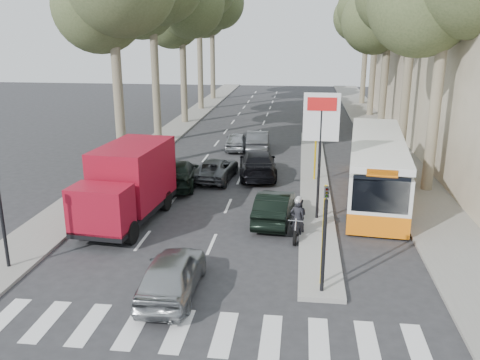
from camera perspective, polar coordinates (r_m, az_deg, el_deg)
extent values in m
plane|color=#28282B|center=(18.19, -1.46, -9.86)|extent=(120.00, 120.00, 0.00)
cube|color=gray|center=(42.34, 15.24, 5.09)|extent=(3.20, 70.00, 0.12)
cube|color=gray|center=(46.03, -6.32, 6.47)|extent=(2.40, 64.00, 0.12)
cube|color=gray|center=(28.28, 8.32, -0.04)|extent=(1.50, 26.00, 0.16)
cube|color=#B7A88E|center=(51.78, 22.39, 15.33)|extent=(11.00, 20.00, 16.00)
cylinder|color=yellow|center=(16.41, 9.34, -6.42)|extent=(0.10, 0.10, 3.50)
cylinder|color=yellow|center=(22.06, 8.79, -0.33)|extent=(0.10, 0.10, 3.50)
cylinder|color=yellow|center=(27.85, 8.46, 3.25)|extent=(0.10, 0.10, 3.50)
cylinder|color=black|center=(21.83, 8.89, 1.80)|extent=(0.12, 0.12, 5.20)
cube|color=white|center=(21.41, 9.12, 6.98)|extent=(1.50, 0.10, 2.00)
cube|color=red|center=(21.27, 9.20, 8.41)|extent=(1.20, 0.02, 0.55)
cylinder|color=black|center=(16.01, 9.38, -7.61)|extent=(0.12, 0.12, 3.20)
imported|color=black|center=(15.46, 9.64, -2.54)|extent=(0.16, 0.41, 1.00)
cylinder|color=black|center=(19.26, -25.04, -4.78)|extent=(0.12, 0.12, 3.20)
cylinder|color=#6B604C|center=(30.22, -13.47, 8.75)|extent=(0.56, 0.56, 8.40)
sphere|color=#3E4B2A|center=(30.91, -15.57, 18.27)|extent=(5.20, 5.20, 5.20)
cylinder|color=#6B604C|center=(37.78, -9.45, 10.90)|extent=(0.56, 0.56, 8.96)
sphere|color=#3E4B2A|center=(38.51, -11.11, 19.04)|extent=(5.20, 5.20, 5.20)
cylinder|color=#6B604C|center=(45.47, -6.35, 11.43)|extent=(0.56, 0.56, 8.12)
sphere|color=#3E4B2A|center=(46.12, -7.65, 17.59)|extent=(5.20, 5.20, 5.20)
sphere|color=#3E4B2A|center=(44.36, -5.66, 19.20)|extent=(5.80, 5.80, 5.80)
cylinder|color=#6B604C|center=(53.24, -4.50, 12.98)|extent=(0.56, 0.56, 9.52)
sphere|color=#3E4B2A|center=(53.98, -5.62, 19.15)|extent=(5.20, 5.20, 5.20)
cylinder|color=#6B604C|center=(61.13, -3.09, 13.08)|extent=(0.56, 0.56, 8.68)
sphere|color=#3E4B2A|center=(61.80, -4.03, 17.99)|extent=(5.20, 5.20, 5.20)
sphere|color=#3E4B2A|center=(60.14, -2.43, 19.24)|extent=(5.80, 5.80, 5.80)
cylinder|color=#6B604C|center=(27.20, 21.02, 7.27)|extent=(0.56, 0.56, 8.40)
sphere|color=#3E4B2A|center=(27.31, 19.74, 18.21)|extent=(5.20, 5.20, 5.20)
cylinder|color=#6B604C|center=(34.93, 18.20, 10.09)|extent=(0.56, 0.56, 9.24)
cylinder|color=#6B604C|center=(42.81, 15.86, 10.40)|extent=(0.56, 0.56, 7.84)
sphere|color=#3E4B2A|center=(43.06, 14.89, 16.87)|extent=(5.20, 5.20, 5.20)
sphere|color=#3E4B2A|center=(41.99, 17.96, 18.18)|extent=(5.80, 5.80, 5.80)
cylinder|color=#6B604C|center=(50.66, 14.69, 12.01)|extent=(0.56, 0.56, 8.96)
sphere|color=#3E4B2A|center=(51.04, 13.90, 18.22)|extent=(5.20, 5.20, 5.20)
cylinder|color=#6B604C|center=(58.62, 13.77, 12.35)|extent=(0.56, 0.56, 8.40)
sphere|color=#3E4B2A|center=(58.99, 13.05, 17.39)|extent=(5.20, 5.20, 5.20)
sphere|color=#3E4B2A|center=(57.85, 15.24, 18.46)|extent=(5.80, 5.80, 5.80)
imported|color=#989B9F|center=(16.39, -7.65, -10.38)|extent=(1.73, 4.18, 1.42)
imported|color=black|center=(22.16, 3.89, -3.00)|extent=(1.76, 4.23, 1.36)
imported|color=#43464A|center=(28.36, -2.79, 1.25)|extent=(2.30, 4.43, 1.19)
imported|color=black|center=(28.89, 2.01, 1.83)|extent=(2.61, 5.25, 1.47)
imported|color=#9FA2A6|center=(35.38, -0.40, 4.40)|extent=(1.58, 3.64, 1.22)
imported|color=#494C50|center=(35.31, 2.03, 4.48)|extent=(1.62, 4.20, 1.37)
imported|color=black|center=(27.25, -6.97, 0.73)|extent=(2.50, 5.03, 1.40)
cube|color=black|center=(22.52, -12.46, -3.36)|extent=(2.82, 6.37, 0.26)
cylinder|color=black|center=(21.30, -17.26, -5.21)|extent=(0.39, 0.95, 0.93)
cylinder|color=black|center=(20.40, -12.16, -5.79)|extent=(0.39, 0.95, 0.93)
cylinder|color=black|center=(24.56, -12.88, -1.95)|extent=(0.39, 0.95, 0.93)
cylinder|color=black|center=(23.78, -8.36, -2.31)|extent=(0.39, 0.95, 0.93)
cube|color=maroon|center=(20.21, -15.36, -3.10)|extent=(2.39, 1.64, 1.75)
cube|color=black|center=(19.59, -16.29, -3.17)|extent=(2.06, 0.27, 0.93)
cube|color=maroon|center=(22.80, -11.85, 0.74)|extent=(2.75, 4.53, 2.58)
cube|color=orange|center=(26.40, 14.86, -0.60)|extent=(3.65, 11.60, 0.89)
cube|color=white|center=(26.08, 15.05, 1.90)|extent=(3.65, 11.60, 1.49)
cube|color=black|center=(26.01, 15.10, 2.54)|extent=(3.63, 11.15, 0.84)
cube|color=white|center=(25.84, 15.23, 4.24)|extent=(3.65, 11.60, 0.30)
cube|color=black|center=(20.59, 15.51, -1.60)|extent=(2.18, 0.29, 1.49)
cube|color=orange|center=(20.34, 15.70, 0.73)|extent=(1.19, 0.18, 0.32)
cylinder|color=black|center=(22.93, 12.26, -3.29)|extent=(0.38, 0.98, 0.95)
cylinder|color=black|center=(23.05, 17.84, -3.63)|extent=(0.38, 0.98, 0.95)
cylinder|color=black|center=(29.69, 12.53, 1.27)|extent=(0.38, 0.98, 0.95)
cylinder|color=black|center=(29.78, 16.83, 0.99)|extent=(0.38, 0.98, 0.95)
cylinder|color=black|center=(19.99, 6.17, -6.47)|extent=(0.15, 0.61, 0.60)
cylinder|color=black|center=(21.29, 6.60, -5.01)|extent=(0.15, 0.61, 0.60)
cylinder|color=silver|center=(19.92, 6.22, -5.45)|extent=(0.09, 0.38, 0.75)
cube|color=black|center=(20.64, 6.41, -5.35)|extent=(0.27, 0.72, 0.28)
cube|color=black|center=(20.37, 6.38, -4.89)|extent=(0.32, 0.45, 0.21)
cube|color=black|center=(20.83, 6.52, -4.57)|extent=(0.32, 0.63, 0.11)
cylinder|color=silver|center=(19.86, 6.27, -4.59)|extent=(0.58, 0.09, 0.04)
imported|color=black|center=(20.49, 6.45, -4.28)|extent=(0.61, 0.43, 1.58)
imported|color=black|center=(20.85, 6.56, -4.05)|extent=(0.76, 0.47, 1.48)
sphere|color=#B2B2B7|center=(20.19, 6.51, -2.36)|extent=(0.26, 0.26, 0.26)
sphere|color=#B2B2B7|center=(20.58, 6.62, -2.16)|extent=(0.26, 0.26, 0.26)
imported|color=#3E314A|center=(26.44, 17.06, 0.03)|extent=(0.71, 1.00, 1.54)
imported|color=#6E6452|center=(29.48, 16.40, 1.97)|extent=(1.16, 0.58, 1.74)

